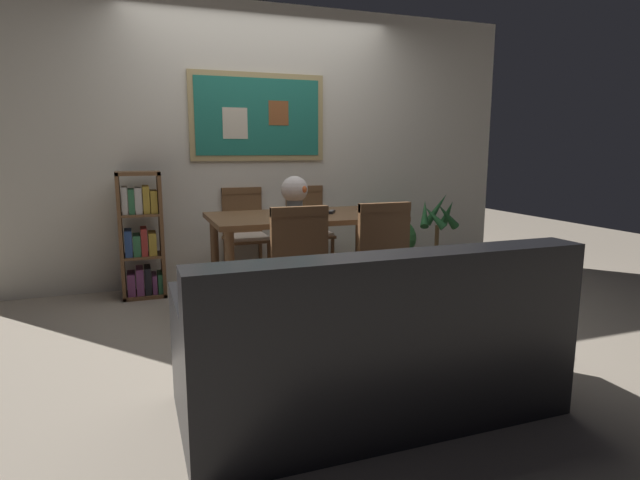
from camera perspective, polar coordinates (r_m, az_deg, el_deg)
name	(u,v)px	position (r m, az deg, el deg)	size (l,w,h in m)	color
ground_plane	(307,317)	(3.97, -1.46, -8.55)	(12.00, 12.00, 0.00)	tan
wall_back_with_painting	(262,145)	(5.05, -6.46, 10.43)	(5.20, 0.14, 2.60)	silver
dining_table	(303,226)	(4.23, -1.91, 1.58)	(1.51, 0.89, 0.74)	brown
dining_chair_far_left	(244,228)	(4.89, -8.40, 1.36)	(0.40, 0.41, 0.91)	brown
dining_chair_near_left	(295,261)	(3.42, -2.77, -2.31)	(0.40, 0.41, 0.91)	brown
dining_chair_far_right	(307,224)	(5.07, -1.41, 1.77)	(0.40, 0.41, 0.91)	brown
dining_chair_near_right	(377,254)	(3.66, 6.38, -1.54)	(0.40, 0.41, 0.91)	brown
leather_couch	(371,351)	(2.53, 5.69, -12.20)	(1.80, 0.84, 0.84)	black
bookshelf	(141,238)	(4.66, -19.24, 0.19)	(0.36, 0.28, 1.08)	brown
potted_ivy	(397,242)	(5.30, 8.55, -0.25)	(0.39, 0.39, 0.59)	brown
potted_palm	(436,249)	(5.05, 12.82, -0.95)	(0.38, 0.39, 0.86)	brown
flower_vase	(295,192)	(4.24, -2.83, 5.34)	(0.23, 0.22, 0.31)	slate
tv_remote	(331,212)	(4.30, 1.27, 3.16)	(0.12, 0.16, 0.02)	black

